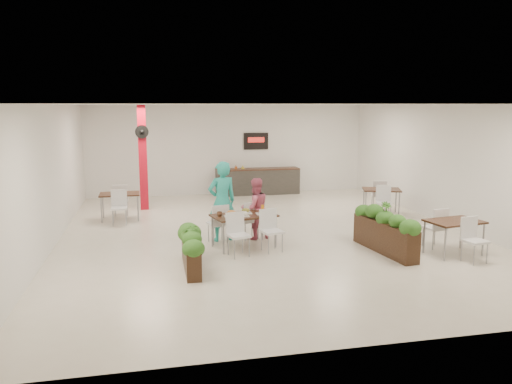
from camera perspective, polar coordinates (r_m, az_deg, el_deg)
ground at (r=12.51m, az=1.25°, el=-4.86°), size 12.00×12.00×0.00m
room_shell at (r=12.15m, az=1.29°, el=4.33°), size 10.10×12.10×3.22m
red_column at (r=15.63m, az=-12.80°, el=3.98°), size 0.40×0.41×3.20m
service_counter at (r=18.03m, az=0.20°, el=1.30°), size 3.00×0.64×2.20m
main_table at (r=11.28m, az=-1.43°, el=-3.18°), size 1.57×1.87×0.92m
diner_man at (r=11.78m, az=-3.90°, el=-1.07°), size 0.78×0.61×1.90m
diner_woman at (r=11.96m, az=-0.09°, el=-1.91°), size 0.83×0.72×1.48m
planter_left at (r=9.89m, az=-7.46°, el=-6.01°), size 0.41×1.74×0.90m
planter_right at (r=11.26m, az=14.52°, el=-4.14°), size 0.63×2.12×1.12m
side_table_a at (r=14.50m, az=-15.30°, el=-0.65°), size 1.10×1.63×0.92m
side_table_b at (r=15.19m, az=14.14°, el=-0.14°), size 1.25×1.67×0.92m
side_table_c at (r=11.53m, az=21.71°, el=-3.68°), size 1.25×1.67×0.92m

